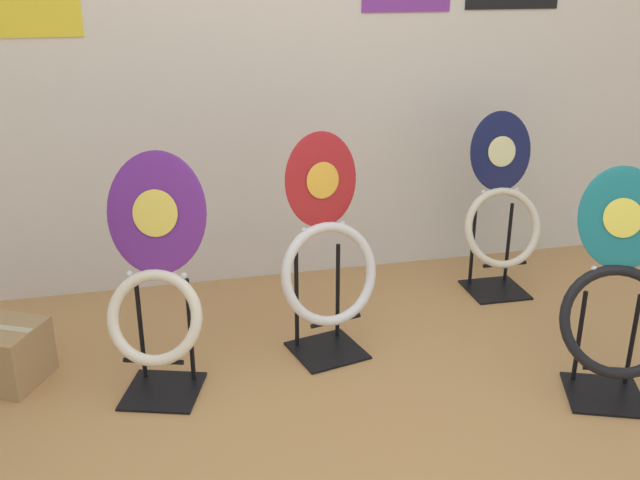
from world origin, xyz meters
The scene contains 5 objects.
wall_back centered at (0.00, 2.00, 1.30)m, with size 8.00×0.07×2.60m.
toilet_seat_display_navy_moon centered at (0.94, 1.51, 0.41)m, with size 0.40×0.29×0.90m.
toilet_seat_display_teal_sax centered at (0.92, 0.56, 0.40)m, with size 0.47×0.45×0.86m.
toilet_seat_display_purple_note centered at (-0.72, 0.99, 0.46)m, with size 0.44×0.40×0.92m.
toilet_seat_display_crimson_swirl centered at (-0.04, 1.11, 0.43)m, with size 0.45×0.34×0.94m.
Camera 1 is at (-0.69, -1.47, 1.53)m, focal length 40.00 mm.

